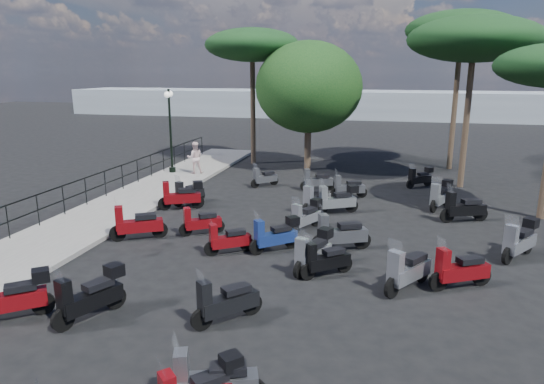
% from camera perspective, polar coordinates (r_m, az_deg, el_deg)
% --- Properties ---
extents(ground, '(120.00, 120.00, 0.00)m').
position_cam_1_polar(ground, '(14.36, -2.44, -7.70)').
color(ground, black).
rests_on(ground, ground).
extents(sidewalk, '(3.00, 30.00, 0.15)m').
position_cam_1_polar(sidewalk, '(19.54, -18.55, -2.24)').
color(sidewalk, slate).
rests_on(sidewalk, ground).
extents(railing, '(0.04, 26.04, 1.10)m').
position_cam_1_polar(railing, '(19.90, -22.21, 0.18)').
color(railing, black).
rests_on(railing, sidewalk).
extents(lamp_post_2, '(0.59, 1.22, 4.28)m').
position_cam_1_polar(lamp_post_2, '(25.59, -11.89, 7.68)').
color(lamp_post_2, black).
rests_on(lamp_post_2, sidewalk).
extents(pedestrian_far, '(0.98, 0.90, 1.63)m').
position_cam_1_polar(pedestrian_far, '(25.28, -9.06, 4.01)').
color(pedestrian_far, silver).
rests_on(pedestrian_far, sidewalk).
extents(scooter_1, '(1.48, 1.27, 1.42)m').
position_cam_1_polar(scooter_1, '(12.20, -28.37, -10.85)').
color(scooter_1, black).
rests_on(scooter_1, ground).
extents(scooter_2, '(0.97, 1.67, 1.42)m').
position_cam_1_polar(scooter_2, '(11.54, -20.60, -11.41)').
color(scooter_2, black).
rests_on(scooter_2, ground).
extents(scooter_3, '(1.66, 1.07, 1.47)m').
position_cam_1_polar(scooter_3, '(16.22, -15.60, -3.71)').
color(scooter_3, black).
rests_on(scooter_3, ground).
extents(scooter_4, '(1.67, 1.04, 1.44)m').
position_cam_1_polar(scooter_4, '(19.37, -10.59, -0.43)').
color(scooter_4, black).
rests_on(scooter_4, ground).
extents(scooter_5, '(0.88, 1.49, 1.29)m').
position_cam_1_polar(scooter_5, '(20.09, -9.79, -0.16)').
color(scooter_5, black).
rests_on(scooter_5, ground).
extents(scooter_6, '(1.61, 0.78, 1.33)m').
position_cam_1_polar(scooter_6, '(8.43, -7.05, -21.35)').
color(scooter_6, black).
rests_on(scooter_6, ground).
extents(scooter_7, '(1.25, 1.33, 1.37)m').
position_cam_1_polar(scooter_7, '(10.76, -5.49, -12.80)').
color(scooter_7, black).
rests_on(scooter_7, ground).
extents(scooter_8, '(1.37, 1.24, 1.34)m').
position_cam_1_polar(scooter_8, '(14.64, 0.40, -5.13)').
color(scooter_8, black).
rests_on(scooter_8, ground).
extents(scooter_9, '(1.33, 0.97, 1.23)m').
position_cam_1_polar(scooter_9, '(16.31, -8.39, -3.54)').
color(scooter_9, black).
rests_on(scooter_9, ground).
extents(scooter_10, '(0.92, 1.51, 1.30)m').
position_cam_1_polar(scooter_10, '(16.61, 4.03, -2.87)').
color(scooter_10, black).
rests_on(scooter_10, ground).
extents(scooter_11, '(1.08, 1.17, 1.20)m').
position_cam_1_polar(scooter_11, '(22.75, -0.95, 1.65)').
color(scooter_11, black).
rests_on(scooter_11, ground).
extents(scooter_14, '(1.29, 1.09, 1.27)m').
position_cam_1_polar(scooter_14, '(13.03, 6.31, -8.03)').
color(scooter_14, black).
rests_on(scooter_14, ground).
extents(scooter_15, '(1.75, 0.99, 1.49)m').
position_cam_1_polar(scooter_15, '(14.85, 8.02, -4.94)').
color(scooter_15, black).
rests_on(scooter_15, ground).
extents(scooter_16, '(0.96, 1.72, 1.46)m').
position_cam_1_polar(scooter_16, '(18.66, 5.17, -0.93)').
color(scooter_16, black).
rests_on(scooter_16, ground).
extents(scooter_17, '(1.54, 0.81, 1.30)m').
position_cam_1_polar(scooter_17, '(20.92, 8.93, 0.46)').
color(scooter_17, black).
rests_on(scooter_17, ground).
extents(scooter_20, '(1.59, 1.00, 1.40)m').
position_cam_1_polar(scooter_20, '(13.11, 21.20, -8.58)').
color(scooter_20, black).
rests_on(scooter_20, ground).
extents(scooter_21, '(0.91, 1.64, 1.39)m').
position_cam_1_polar(scooter_21, '(13.32, 4.86, -7.11)').
color(scooter_21, black).
rests_on(scooter_21, ground).
extents(scooter_22, '(1.61, 1.06, 1.41)m').
position_cam_1_polar(scooter_22, '(18.61, 7.67, -0.95)').
color(scooter_22, black).
rests_on(scooter_22, ground).
extents(scooter_23, '(1.24, 1.10, 1.20)m').
position_cam_1_polar(scooter_23, '(23.65, 16.99, 1.60)').
color(scooter_23, black).
rests_on(scooter_23, ground).
extents(scooter_26, '(1.17, 1.60, 1.48)m').
position_cam_1_polar(scooter_26, '(12.60, 15.63, -8.93)').
color(scooter_26, black).
rests_on(scooter_26, ground).
extents(scooter_27, '(1.23, 1.56, 1.45)m').
position_cam_1_polar(scooter_27, '(15.80, 27.10, -5.13)').
color(scooter_27, black).
rests_on(scooter_27, ground).
extents(scooter_28, '(1.73, 0.91, 1.45)m').
position_cam_1_polar(scooter_28, '(18.75, 21.59, -1.82)').
color(scooter_28, black).
rests_on(scooter_28, ground).
extents(scooter_29, '(0.99, 1.64, 1.41)m').
position_cam_1_polar(scooter_29, '(20.21, 19.23, -0.43)').
color(scooter_29, black).
rests_on(scooter_29, ground).
extents(scooter_30, '(1.54, 0.81, 1.30)m').
position_cam_1_polar(scooter_30, '(22.10, 5.31, 1.30)').
color(scooter_30, black).
rests_on(scooter_30, ground).
extents(scooter_31, '(1.33, 0.97, 1.23)m').
position_cam_1_polar(scooter_31, '(14.54, -5.19, -5.66)').
color(scooter_31, black).
rests_on(scooter_31, ground).
extents(broadleaf_tree, '(5.68, 5.68, 6.88)m').
position_cam_1_polar(broadleaf_tree, '(26.39, 4.34, 12.19)').
color(broadleaf_tree, '#38281E').
rests_on(broadleaf_tree, ground).
extents(pine_0, '(5.76, 5.76, 8.39)m').
position_cam_1_polar(pine_0, '(28.39, 21.41, 17.28)').
color(pine_0, '#38281E').
rests_on(pine_0, ground).
extents(pine_1, '(5.79, 5.79, 7.68)m').
position_cam_1_polar(pine_1, '(23.96, 22.70, 16.21)').
color(pine_1, '#38281E').
rests_on(pine_1, ground).
extents(pine_2, '(5.30, 5.30, 7.63)m').
position_cam_1_polar(pine_2, '(28.21, -2.33, 16.83)').
color(pine_2, '#38281E').
rests_on(pine_2, ground).
extents(distant_hills, '(70.00, 8.00, 3.00)m').
position_cam_1_polar(distant_hills, '(58.04, 10.12, 10.14)').
color(distant_hills, gray).
rests_on(distant_hills, ground).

